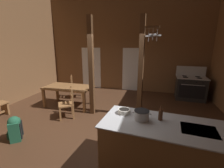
{
  "coord_description": "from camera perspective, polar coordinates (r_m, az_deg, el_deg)",
  "views": [
    {
      "loc": [
        1.37,
        -3.56,
        2.21
      ],
      "look_at": [
        0.25,
        0.63,
        1.08
      ],
      "focal_mm": 24.58,
      "sensor_mm": 36.0,
      "label": 1
    }
  ],
  "objects": [
    {
      "name": "ladderback_chair_near_window",
      "position": [
        6.68,
        -13.48,
        -1.15
      ],
      "size": [
        0.59,
        0.59,
        0.95
      ],
      "color": "olive",
      "rests_on": "ground_plane"
    },
    {
      "name": "support_post_center",
      "position": [
        4.79,
        -7.74,
        6.02
      ],
      "size": [
        0.14,
        0.14,
        3.03
      ],
      "color": "brown",
      "rests_on": "ground_plane"
    },
    {
      "name": "glazed_door_back_left",
      "position": [
        8.02,
        -7.69,
        5.89
      ],
      "size": [
        1.0,
        0.01,
        2.05
      ],
      "primitive_type": "cube",
      "color": "white",
      "rests_on": "ground_plane"
    },
    {
      "name": "stockpot_on_counter",
      "position": [
        2.78,
        10.94,
        -11.25
      ],
      "size": [
        0.33,
        0.26,
        0.17
      ],
      "color": "#B7BABF",
      "rests_on": "kitchen_island"
    },
    {
      "name": "stove_range",
      "position": [
        7.07,
        27.1,
        -1.26
      ],
      "size": [
        1.18,
        0.87,
        1.32
      ],
      "color": "black",
      "rests_on": "ground_plane"
    },
    {
      "name": "mixing_bowl_on_counter",
      "position": [
        2.98,
        4.54,
        -10.04
      ],
      "size": [
        0.24,
        0.24,
        0.08
      ],
      "color": "silver",
      "rests_on": "kitchen_island"
    },
    {
      "name": "support_post_with_pot_rack",
      "position": [
        4.66,
        11.1,
        7.08
      ],
      "size": [
        0.6,
        0.25,
        3.03
      ],
      "color": "brown",
      "rests_on": "ground_plane"
    },
    {
      "name": "kitchen_island",
      "position": [
        3.01,
        18.89,
        -21.84
      ],
      "size": [
        2.24,
        1.15,
        0.93
      ],
      "color": "brown",
      "rests_on": "ground_plane"
    },
    {
      "name": "bottle_tall_on_counter",
      "position": [
        2.84,
        17.62,
        -10.69
      ],
      "size": [
        0.07,
        0.07,
        0.26
      ],
      "color": "#56331E",
      "rests_on": "kitchen_island"
    },
    {
      "name": "ground_plane",
      "position": [
        4.43,
        -5.46,
        -16.18
      ],
      "size": [
        8.28,
        8.33,
        0.1
      ],
      "primitive_type": "cube",
      "color": "#422819"
    },
    {
      "name": "wall_back",
      "position": [
        7.52,
        4.58,
        15.46
      ],
      "size": [
        8.28,
        0.14,
        4.68
      ],
      "primitive_type": "cube",
      "color": "brown",
      "rests_on": "ground_plane"
    },
    {
      "name": "ladderback_chair_by_post",
      "position": [
        4.94,
        -16.15,
        -6.94
      ],
      "size": [
        0.61,
        0.61,
        0.95
      ],
      "color": "olive",
      "rests_on": "ground_plane"
    },
    {
      "name": "glazed_panel_back_right",
      "position": [
        7.48,
        7.1,
        5.3
      ],
      "size": [
        0.84,
        0.01,
        2.05
      ],
      "primitive_type": "cube",
      "color": "white",
      "rests_on": "ground_plane"
    },
    {
      "name": "backpack",
      "position": [
        4.38,
        -32.45,
        -13.54
      ],
      "size": [
        0.39,
        0.39,
        0.6
      ],
      "color": "#1E5138",
      "rests_on": "ground_plane"
    },
    {
      "name": "dining_table",
      "position": [
        5.77,
        -15.77,
        -1.71
      ],
      "size": [
        1.72,
        0.94,
        0.74
      ],
      "color": "brown",
      "rests_on": "ground_plane"
    }
  ]
}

